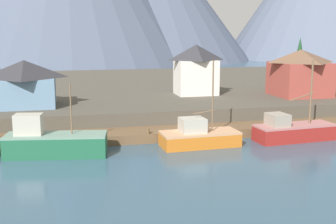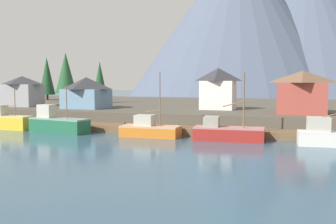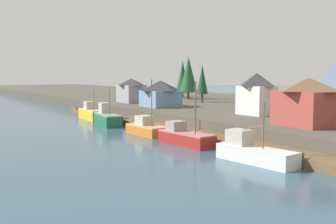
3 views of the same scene
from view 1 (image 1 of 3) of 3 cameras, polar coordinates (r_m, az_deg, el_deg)
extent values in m
cube|color=#335166|center=(64.27, -2.38, -0.04)|extent=(400.00, 400.00, 1.00)
cube|color=brown|center=(46.88, 1.76, -2.73)|extent=(80.00, 4.00, 1.00)
cylinder|color=brown|center=(43.55, -13.08, -3.63)|extent=(0.36, 0.36, 1.60)
cylinder|color=brown|center=(44.24, -2.66, -3.14)|extent=(0.36, 0.36, 1.60)
cylinder|color=brown|center=(46.33, 7.13, -2.59)|extent=(0.36, 0.36, 1.60)
cylinder|color=brown|center=(49.63, 15.83, -2.04)|extent=(0.36, 0.36, 1.60)
cube|color=#4C473D|center=(75.68, -4.10, 2.88)|extent=(400.00, 56.00, 2.50)
cube|color=#1E5B3D|center=(41.13, -14.43, -4.33)|extent=(9.43, 4.23, 1.86)
cube|color=gray|center=(40.89, -14.50, -2.94)|extent=(9.43, 4.23, 0.20)
cube|color=#B2AD9E|center=(41.17, -17.80, -1.54)|extent=(2.65, 1.96, 1.86)
cylinder|color=brown|center=(40.17, -12.62, 0.39)|extent=(0.14, 0.14, 4.58)
cube|color=#CC6B1E|center=(43.42, 4.18, -3.65)|extent=(7.84, 3.51, 1.27)
cube|color=tan|center=(43.25, 4.19, -2.70)|extent=(7.84, 3.51, 0.20)
cube|color=#B2AD9E|center=(42.82, 3.23, -1.72)|extent=(2.48, 2.23, 1.41)
cylinder|color=brown|center=(43.03, 5.89, 2.11)|extent=(0.15, 0.15, 7.04)
cylinder|color=brown|center=(42.97, 4.76, -0.01)|extent=(2.20, 0.19, 0.35)
cube|color=maroon|center=(47.45, 16.24, -2.69)|extent=(8.75, 3.57, 1.49)
cube|color=#AD6C6A|center=(47.27, 16.30, -1.69)|extent=(8.75, 3.57, 0.20)
cube|color=gray|center=(45.98, 14.15, -0.98)|extent=(2.05, 2.43, 1.27)
cylinder|color=brown|center=(47.72, 18.27, 2.51)|extent=(0.19, 0.19, 6.67)
cylinder|color=brown|center=(47.12, 17.12, 1.91)|extent=(2.79, 0.37, 0.85)
cube|color=silver|center=(61.26, 3.68, 4.55)|extent=(5.52, 4.27, 4.82)
pyramid|color=#2D2D33|center=(61.00, 3.72, 7.81)|extent=(5.80, 4.48, 2.17)
cube|color=#9E4238|center=(62.71, 16.87, 4.15)|extent=(6.84, 6.83, 4.59)
pyramid|color=brown|center=(62.46, 17.03, 7.04)|extent=(7.18, 7.17, 1.76)
cube|color=#6689A8|center=(54.09, -18.18, 2.50)|extent=(6.85, 6.43, 3.39)
pyramid|color=#2D2D33|center=(53.80, -18.35, 5.38)|extent=(7.19, 6.75, 2.08)
cylinder|color=#4C3823|center=(86.88, 16.73, 4.64)|extent=(0.50, 0.50, 1.12)
cone|color=#194223|center=(86.60, 16.86, 7.17)|extent=(2.55, 2.55, 6.56)
camera|label=2|loc=(33.54, 90.37, -6.63)|focal=42.93mm
camera|label=3|loc=(65.69, 67.91, 2.32)|focal=42.23mm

